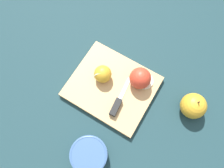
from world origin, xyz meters
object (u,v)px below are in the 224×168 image
Objects in this scene: knife at (117,105)px; apple_whole at (193,106)px; apple_half_left at (103,74)px; bowl at (89,155)px; apple_half_right at (140,78)px.

apple_whole is (0.22, 0.16, 0.01)m from knife.
knife is at bearing 19.33° from apple_half_left.
knife is 0.19m from bowl.
bowl is (0.14, -0.25, -0.02)m from apple_half_left.
knife is 0.27m from apple_whole.
apple_half_right is 0.50× the size of knife.
apple_half_left is at bearing -12.18° from apple_half_right.
knife is at bearing -143.91° from apple_whole.
knife is at bearing 43.42° from apple_half_right.
bowl reaches higher than knife.
bowl is (0.02, -0.32, -0.03)m from apple_half_right.
apple_whole is at bearing 65.05° from apple_half_left.
apple_half_left is 0.29m from bowl.
bowl is at bearing -13.66° from apple_half_left.
apple_half_right is 0.76× the size of apple_whole.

